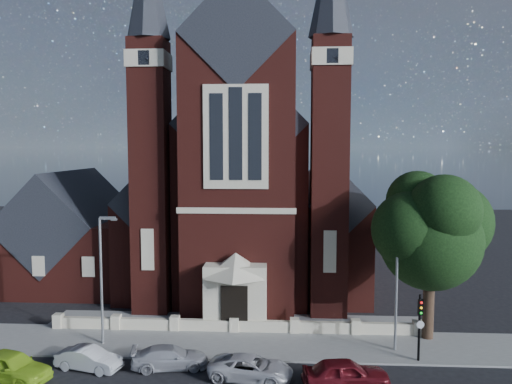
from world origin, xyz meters
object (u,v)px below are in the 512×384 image
(street_lamp_left, at_px, (102,273))
(car_lime_van, at_px, (11,366))
(car_white_suv, at_px, (251,368))
(street_tree, at_px, (434,233))
(church, at_px, (251,190))
(car_silver_a, at_px, (89,359))
(street_lamp_right, at_px, (398,277))
(car_silver_b, at_px, (170,357))
(car_dark_red, at_px, (346,374))
(parish_hall, at_px, (71,239))
(traffic_signal, at_px, (420,319))

(street_lamp_left, distance_m, car_lime_van, 7.01)
(car_lime_van, distance_m, car_white_suv, 12.70)
(street_tree, height_order, car_white_suv, street_tree)
(church, bearing_deg, car_silver_a, -108.57)
(street_tree, xyz_separation_m, street_lamp_right, (-2.51, -1.71, -2.36))
(car_silver_b, bearing_deg, street_lamp_left, 48.31)
(church, relative_size, car_lime_van, 7.72)
(car_silver_b, distance_m, car_white_suv, 4.73)
(street_lamp_right, bearing_deg, car_dark_red, -126.84)
(street_lamp_left, distance_m, street_lamp_right, 18.00)
(parish_hall, height_order, car_silver_b, parish_hall)
(street_tree, bearing_deg, traffic_signal, -115.95)
(traffic_signal, height_order, car_dark_red, traffic_signal)
(car_silver_b, bearing_deg, car_dark_red, -110.70)
(car_dark_red, bearing_deg, parish_hall, 41.82)
(parish_hall, relative_size, car_silver_a, 3.27)
(street_lamp_right, xyz_separation_m, car_white_suv, (-8.55, -4.12, -3.97))
(street_lamp_right, bearing_deg, car_silver_b, -167.08)
(parish_hall, bearing_deg, car_silver_b, -52.75)
(church, xyz_separation_m, car_lime_van, (-11.13, -23.85, -7.42))
(street_lamp_right, bearing_deg, traffic_signal, -59.99)
(traffic_signal, bearing_deg, street_tree, 64.05)
(church, relative_size, street_lamp_left, 4.31)
(street_lamp_left, xyz_separation_m, car_white_suv, (9.45, -4.12, -3.97))
(street_lamp_left, relative_size, car_lime_van, 1.79)
(street_lamp_left, distance_m, car_white_suv, 11.05)
(parish_hall, bearing_deg, car_lime_van, -75.57)
(street_tree, distance_m, car_lime_van, 25.40)
(church, relative_size, car_white_suv, 7.78)
(parish_hall, relative_size, street_lamp_right, 1.51)
(church, distance_m, car_dark_red, 25.74)
(car_white_suv, bearing_deg, car_lime_van, 103.00)
(church, bearing_deg, car_white_suv, -86.18)
(car_silver_a, bearing_deg, parish_hall, 39.46)
(car_lime_van, xyz_separation_m, car_silver_a, (3.61, 1.46, -0.15))
(street_tree, distance_m, car_dark_red, 10.91)
(traffic_signal, distance_m, car_lime_van, 22.46)
(street_lamp_right, distance_m, traffic_signal, 2.71)
(street_tree, relative_size, car_silver_b, 2.52)
(car_white_suv, bearing_deg, traffic_signal, -65.54)
(parish_hall, bearing_deg, church, 17.16)
(car_dark_red, bearing_deg, street_lamp_right, -45.02)
(car_dark_red, bearing_deg, car_silver_a, 76.12)
(street_lamp_left, height_order, car_dark_red, street_lamp_left)
(street_lamp_right, bearing_deg, street_tree, 34.26)
(parish_hall, xyz_separation_m, street_lamp_right, (26.09, -14.00, 0.59))
(street_lamp_right, xyz_separation_m, car_silver_b, (-13.15, -3.02, -3.98))
(church, relative_size, traffic_signal, 8.72)
(street_lamp_left, height_order, traffic_signal, street_lamp_left)
(church, xyz_separation_m, street_lamp_left, (-7.91, -18.94, -3.59))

